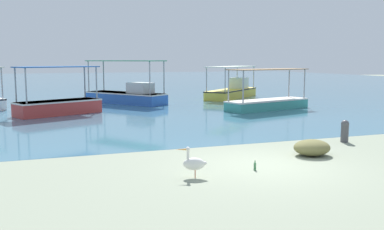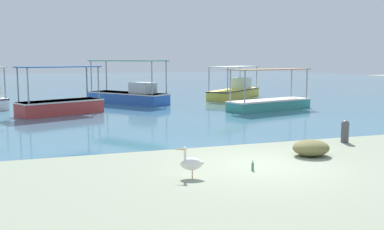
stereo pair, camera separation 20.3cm
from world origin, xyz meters
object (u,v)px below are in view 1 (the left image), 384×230
fishing_boat_center (268,101)px  glass_bottle (255,166)px  fishing_boat_far_left (233,90)px  pelican (194,163)px  fishing_boat_far_right (59,104)px  fishing_boat_near_left (127,94)px  mooring_bollard (345,130)px  net_pile (312,148)px

fishing_boat_center → glass_bottle: (-7.56, -12.66, -0.38)m
fishing_boat_far_left → pelican: 23.56m
fishing_boat_far_right → fishing_boat_center: bearing=-8.2°
fishing_boat_far_left → pelican: size_ratio=7.57×
fishing_boat_far_left → fishing_boat_near_left: 8.93m
fishing_boat_near_left → pelican: bearing=-96.1°
glass_bottle → mooring_bollard: bearing=26.5°
net_pile → glass_bottle: (-2.54, -1.01, -0.15)m
mooring_bollard → net_pile: (-2.45, -1.48, -0.18)m
glass_bottle → pelican: bearing=-175.8°
fishing_boat_far_left → pelican: fishing_boat_far_left is taller
fishing_boat_center → net_pile: (-5.02, -11.65, -0.24)m
mooring_bollard → pelican: bearing=-158.9°
net_pile → glass_bottle: net_pile is taller
fishing_boat_far_left → mooring_bollard: 18.73m
fishing_boat_center → pelican: fishing_boat_center is taller
pelican → net_pile: 4.51m
fishing_boat_center → fishing_boat_far_right: size_ratio=1.22×
fishing_boat_near_left → fishing_boat_far_left: bearing=10.5°
fishing_boat_near_left → pelican: 19.41m
fishing_boat_near_left → fishing_boat_far_right: bearing=-135.0°
net_pile → fishing_boat_far_left: bearing=71.9°
pelican → mooring_bollard: (6.82, 2.63, 0.06)m
fishing_boat_center → net_pile: fishing_boat_center is taller
fishing_boat_center → mooring_bollard: bearing=-104.2°
net_pile → fishing_boat_near_left: bearing=97.3°
fishing_boat_center → fishing_boat_far_left: fishing_boat_far_left is taller
fishing_boat_center → fishing_boat_near_left: 9.80m
fishing_boat_far_left → pelican: bearing=-117.4°
mooring_bollard → glass_bottle: bearing=-153.5°
fishing_boat_far_left → mooring_bollard: fishing_boat_far_left is taller
pelican → net_pile: bearing=14.7°
fishing_boat_far_right → pelican: (2.70, -14.55, -0.18)m
mooring_bollard → net_pile: size_ratio=0.69×
fishing_boat_near_left → mooring_bollard: 17.34m
glass_bottle → net_pile: bearing=21.7°
pelican → net_pile: (4.36, 1.15, -0.12)m
fishing_boat_near_left → net_pile: bearing=-82.7°
fishing_boat_far_right → pelican: size_ratio=6.09×
fishing_boat_center → pelican: bearing=-126.2°
fishing_boat_far_left → fishing_boat_far_right: (-13.53, -6.37, -0.05)m
fishing_boat_center → fishing_boat_far_right: fishing_boat_far_right is taller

